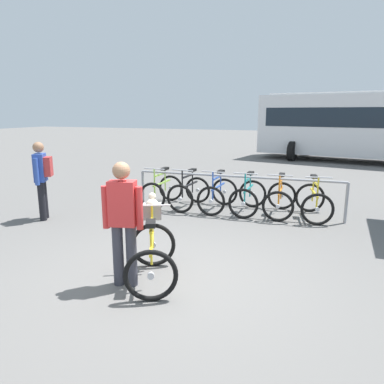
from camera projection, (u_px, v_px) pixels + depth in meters
ground_plane at (172, 278)px, 4.97m from camera, size 80.00×80.00×0.00m
bike_rack_rail at (236, 183)px, 7.97m from camera, size 4.60×0.33×0.88m
racked_bike_lime at (162, 191)px, 8.77m from camera, size 0.67×1.11×0.97m
racked_bike_black at (189, 193)px, 8.55m from camera, size 0.70×1.13×0.98m
racked_bike_blue at (218, 195)px, 8.34m from camera, size 0.67×1.11×0.97m
racked_bike_teal at (248, 197)px, 8.13m from camera, size 0.68×1.10×0.97m
racked_bike_orange at (280, 199)px, 7.92m from camera, size 0.73×1.15×0.98m
racked_bike_yellow at (314, 202)px, 7.71m from camera, size 0.87×1.21×0.97m
featured_bicycle at (152, 244)px, 4.89m from camera, size 1.07×1.26×1.09m
person_with_featured_bike at (123, 219)px, 4.60m from camera, size 0.52×0.28×1.64m
pedestrian_with_backpack at (42, 176)px, 7.51m from camera, size 0.44×0.47×1.64m
bus_distant at (376, 123)px, 15.79m from camera, size 10.29×4.60×3.08m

